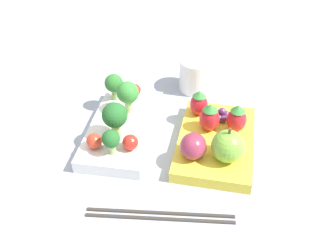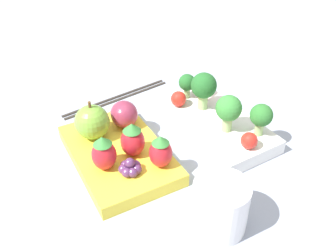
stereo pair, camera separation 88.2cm
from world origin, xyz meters
TOP-DOWN VIEW (x-y plane):
  - ground_plane at (0.00, 0.00)m, footprint 4.00×4.00m
  - bento_box_savoury at (-0.01, 0.08)m, footprint 0.22×0.13m
  - bento_box_fruit at (-0.00, -0.09)m, footprint 0.20×0.13m
  - broccoli_floret_0 at (-0.04, 0.08)m, footprint 0.04×0.04m
  - broccoli_floret_1 at (-0.08, 0.07)m, footprint 0.03×0.03m
  - broccoli_floret_2 at (0.03, 0.08)m, footprint 0.04×0.04m
  - broccoli_floret_3 at (0.06, 0.12)m, footprint 0.03×0.03m
  - cherry_tomato_0 at (0.08, 0.08)m, footprint 0.02×0.02m
  - cherry_tomato_1 at (-0.06, 0.04)m, footprint 0.03×0.03m
  - cherry_tomato_2 at (-0.07, 0.10)m, footprint 0.03×0.03m
  - apple at (-0.04, -0.11)m, footprint 0.05×0.05m
  - strawberry_0 at (0.03, -0.11)m, footprint 0.03×0.03m
  - strawberry_1 at (0.02, -0.07)m, footprint 0.03×0.03m
  - strawberry_2 at (0.06, -0.04)m, footprint 0.03×0.03m
  - plum at (-0.05, -0.06)m, footprint 0.05×0.04m
  - grape_cluster at (0.05, -0.09)m, footprint 0.03×0.03m
  - drinking_cup at (0.16, -0.02)m, footprint 0.07×0.07m
  - chopsticks_pair at (-0.16, -0.03)m, footprint 0.05×0.21m

SIDE VIEW (x-z plane):
  - ground_plane at x=0.00m, z-range 0.00..0.00m
  - chopsticks_pair at x=-0.16m, z-range 0.00..0.01m
  - bento_box_fruit at x=0.00m, z-range 0.00..0.02m
  - bento_box_savoury at x=-0.01m, z-range 0.00..0.02m
  - grape_cluster at x=0.05m, z-range 0.02..0.04m
  - drinking_cup at x=0.16m, z-range 0.00..0.07m
  - cherry_tomato_0 at x=0.08m, z-range 0.02..0.05m
  - cherry_tomato_1 at x=-0.06m, z-range 0.02..0.05m
  - cherry_tomato_2 at x=-0.07m, z-range 0.02..0.05m
  - plum at x=-0.05m, z-range 0.02..0.06m
  - strawberry_2 at x=0.06m, z-range 0.02..0.07m
  - strawberry_0 at x=0.03m, z-range 0.02..0.07m
  - strawberry_1 at x=0.02m, z-range 0.02..0.07m
  - apple at x=-0.04m, z-range 0.02..0.08m
  - broccoli_floret_1 at x=-0.08m, z-range 0.03..0.07m
  - broccoli_floret_3 at x=0.06m, z-range 0.03..0.08m
  - broccoli_floret_2 at x=0.03m, z-range 0.03..0.09m
  - broccoli_floret_0 at x=-0.04m, z-range 0.03..0.10m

